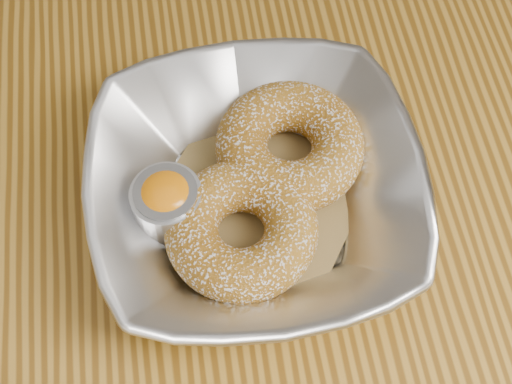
{
  "coord_description": "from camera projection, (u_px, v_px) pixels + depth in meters",
  "views": [
    {
      "loc": [
        0.03,
        -0.24,
        1.24
      ],
      "look_at": [
        0.06,
        0.01,
        0.78
      ],
      "focal_mm": 50.0,
      "sensor_mm": 36.0,
      "label": 1
    }
  ],
  "objects": [
    {
      "name": "serving_bowl",
      "position": [
        256.0,
        192.0,
        0.52
      ],
      "size": [
        0.24,
        0.24,
        0.06
      ],
      "primitive_type": "imported",
      "color": "silver",
      "rests_on": "table"
    },
    {
      "name": "parchment",
      "position": [
        256.0,
        205.0,
        0.54
      ],
      "size": [
        0.2,
        0.2,
        0.0
      ],
      "primitive_type": "cube",
      "rotation": [
        0.0,
        0.0,
        0.97
      ],
      "color": "olive",
      "rests_on": "table"
    },
    {
      "name": "donut_back",
      "position": [
        290.0,
        146.0,
        0.54
      ],
      "size": [
        0.12,
        0.12,
        0.04
      ],
      "primitive_type": "torus",
      "rotation": [
        0.0,
        0.0,
        -0.02
      ],
      "color": "#915D17",
      "rests_on": "parchment"
    },
    {
      "name": "ramekin",
      "position": [
        168.0,
        203.0,
        0.52
      ],
      "size": [
        0.05,
        0.05,
        0.05
      ],
      "color": "silver",
      "rests_on": "table"
    },
    {
      "name": "donut_front",
      "position": [
        241.0,
        229.0,
        0.51
      ],
      "size": [
        0.15,
        0.15,
        0.04
      ],
      "primitive_type": "torus",
      "rotation": [
        0.0,
        0.0,
        0.56
      ],
      "color": "#915D17",
      "rests_on": "parchment"
    },
    {
      "name": "table",
      "position": [
        185.0,
        278.0,
        0.63
      ],
      "size": [
        1.2,
        0.8,
        0.75
      ],
      "color": "#8E621E",
      "rests_on": "ground_plane"
    }
  ]
}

